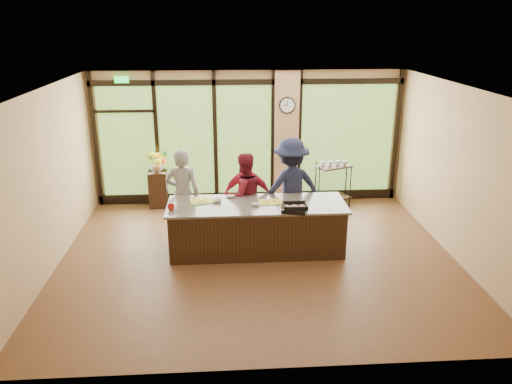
{
  "coord_description": "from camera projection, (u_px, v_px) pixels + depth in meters",
  "views": [
    {
      "loc": [
        -0.57,
        -8.03,
        4.06
      ],
      "look_at": [
        -0.01,
        0.4,
        1.11
      ],
      "focal_mm": 35.0,
      "sensor_mm": 36.0,
      "label": 1
    }
  ],
  "objects": [
    {
      "name": "cook_midleft",
      "position": [
        244.0,
        196.0,
        9.57
      ],
      "size": [
        1.01,
        0.92,
        1.68
      ],
      "primitive_type": "imported",
      "rotation": [
        0.0,
        0.0,
        3.57
      ],
      "color": "maroon",
      "rests_on": "floor"
    },
    {
      "name": "prep_bowl_near",
      "position": [
        217.0,
        200.0,
        9.01
      ],
      "size": [
        0.18,
        0.18,
        0.05
      ],
      "primitive_type": "imported",
      "rotation": [
        0.0,
        0.0,
        0.04
      ],
      "color": "white",
      "rests_on": "countertop"
    },
    {
      "name": "left_wall",
      "position": [
        47.0,
        182.0,
        8.23
      ],
      "size": [
        0.0,
        6.0,
        6.0
      ],
      "primitive_type": "plane",
      "rotation": [
        1.57,
        0.0,
        1.57
      ],
      "color": "tan",
      "rests_on": "floor"
    },
    {
      "name": "cook_midright",
      "position": [
        248.0,
        196.0,
        9.61
      ],
      "size": [
        0.99,
        0.5,
        1.63
      ],
      "primitive_type": "imported",
      "rotation": [
        0.0,
        0.0,
        3.03
      ],
      "color": "#B01B35",
      "rests_on": "floor"
    },
    {
      "name": "cutting_board_left",
      "position": [
        202.0,
        202.0,
        9.0
      ],
      "size": [
        0.45,
        0.39,
        0.01
      ],
      "primitive_type": "cube",
      "rotation": [
        0.0,
        0.0,
        0.28
      ],
      "color": "#4D8E33",
      "rests_on": "countertop"
    },
    {
      "name": "roasting_pan",
      "position": [
        295.0,
        210.0,
        8.55
      ],
      "size": [
        0.49,
        0.43,
        0.07
      ],
      "primitive_type": "cube",
      "rotation": [
        0.0,
        0.0,
        -0.33
      ],
      "color": "black",
      "rests_on": "countertop"
    },
    {
      "name": "mixing_bowl",
      "position": [
        289.0,
        209.0,
        8.56
      ],
      "size": [
        0.34,
        0.34,
        0.07
      ],
      "primitive_type": "imported",
      "rotation": [
        0.0,
        0.0,
        -0.16
      ],
      "color": "silver",
      "rests_on": "countertop"
    },
    {
      "name": "flower_stand",
      "position": [
        158.0,
        189.0,
        11.27
      ],
      "size": [
        0.43,
        0.43,
        0.82
      ],
      "primitive_type": "cube",
      "rotation": [
        0.0,
        0.0,
        0.05
      ],
      "color": "black",
      "rests_on": "floor"
    },
    {
      "name": "back_wall",
      "position": [
        249.0,
        138.0,
        11.27
      ],
      "size": [
        7.0,
        0.0,
        7.0
      ],
      "primitive_type": "plane",
      "rotation": [
        1.57,
        0.0,
        0.0
      ],
      "color": "tan",
      "rests_on": "floor"
    },
    {
      "name": "wall_clock",
      "position": [
        287.0,
        105.0,
        10.96
      ],
      "size": [
        0.36,
        0.04,
        0.36
      ],
      "color": "black",
      "rests_on": "window_wall"
    },
    {
      "name": "right_wall",
      "position": [
        458.0,
        174.0,
        8.67
      ],
      "size": [
        0.0,
        6.0,
        6.0
      ],
      "primitive_type": "plane",
      "rotation": [
        1.57,
        0.0,
        -1.57
      ],
      "color": "tan",
      "rests_on": "floor"
    },
    {
      "name": "countertop",
      "position": [
        257.0,
        205.0,
        8.93
      ],
      "size": [
        3.2,
        1.1,
        0.04
      ],
      "primitive_type": "cube",
      "color": "#6E675B",
      "rests_on": "island_base"
    },
    {
      "name": "ceiling",
      "position": [
        258.0,
        89.0,
        7.95
      ],
      "size": [
        7.0,
        7.0,
        0.0
      ],
      "primitive_type": "plane",
      "rotation": [
        3.14,
        0.0,
        0.0
      ],
      "color": "silver",
      "rests_on": "back_wall"
    },
    {
      "name": "flower_vase",
      "position": [
        157.0,
        165.0,
        11.08
      ],
      "size": [
        0.37,
        0.37,
        0.29
      ],
      "primitive_type": "imported",
      "rotation": [
        0.0,
        0.0,
        0.43
      ],
      "color": "olive",
      "rests_on": "flower_stand"
    },
    {
      "name": "cook_left",
      "position": [
        183.0,
        194.0,
        9.51
      ],
      "size": [
        0.69,
        0.49,
        1.78
      ],
      "primitive_type": "imported",
      "rotation": [
        0.0,
        0.0,
        3.03
      ],
      "color": "gray",
      "rests_on": "floor"
    },
    {
      "name": "floor",
      "position": [
        258.0,
        258.0,
        8.94
      ],
      "size": [
        7.0,
        7.0,
        0.0
      ],
      "primitive_type": "plane",
      "color": "brown",
      "rests_on": "ground"
    },
    {
      "name": "bar_cart",
      "position": [
        333.0,
        179.0,
        11.22
      ],
      "size": [
        0.89,
        0.71,
        1.06
      ],
      "rotation": [
        0.0,
        0.0,
        0.4
      ],
      "color": "black",
      "rests_on": "floor"
    },
    {
      "name": "cutting_board_center",
      "position": [
        202.0,
        200.0,
        9.08
      ],
      "size": [
        0.48,
        0.39,
        0.01
      ],
      "primitive_type": "cube",
      "rotation": [
        0.0,
        0.0,
        0.16
      ],
      "color": "gold",
      "rests_on": "countertop"
    },
    {
      "name": "red_ramekin",
      "position": [
        171.0,
        207.0,
        8.62
      ],
      "size": [
        0.14,
        0.14,
        0.1
      ],
      "primitive_type": "imported",
      "rotation": [
        0.0,
        0.0,
        0.13
      ],
      "color": "#A81B10",
      "rests_on": "countertop"
    },
    {
      "name": "cutting_board_right",
      "position": [
        270.0,
        202.0,
        8.99
      ],
      "size": [
        0.44,
        0.34,
        0.01
      ],
      "primitive_type": "cube",
      "rotation": [
        0.0,
        0.0,
        0.08
      ],
      "color": "gold",
      "rests_on": "countertop"
    },
    {
      "name": "prep_bowl_mid",
      "position": [
        255.0,
        204.0,
        8.83
      ],
      "size": [
        0.19,
        0.19,
        0.05
      ],
      "primitive_type": "imported",
      "rotation": [
        0.0,
        0.0,
        -0.37
      ],
      "color": "white",
      "rests_on": "countertop"
    },
    {
      "name": "cook_right",
      "position": [
        291.0,
        187.0,
        9.65
      ],
      "size": [
        1.4,
        1.02,
        1.93
      ],
      "primitive_type": "imported",
      "rotation": [
        0.0,
        0.0,
        3.41
      ],
      "color": "#191C37",
      "rests_on": "floor"
    },
    {
      "name": "prep_bowl_far",
      "position": [
        231.0,
        196.0,
        9.24
      ],
      "size": [
        0.19,
        0.19,
        0.04
      ],
      "primitive_type": "imported",
      "rotation": [
        0.0,
        0.0,
        -0.42
      ],
      "color": "white",
      "rests_on": "countertop"
    },
    {
      "name": "island_base",
      "position": [
        257.0,
        228.0,
        9.08
      ],
      "size": [
        3.1,
        1.0,
        0.88
      ],
      "primitive_type": "cube",
      "color": "black",
      "rests_on": "floor"
    },
    {
      "name": "window_wall",
      "position": [
        256.0,
        143.0,
        11.28
      ],
      "size": [
        6.9,
        0.12,
        3.0
      ],
      "color": "tan",
      "rests_on": "floor"
    }
  ]
}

